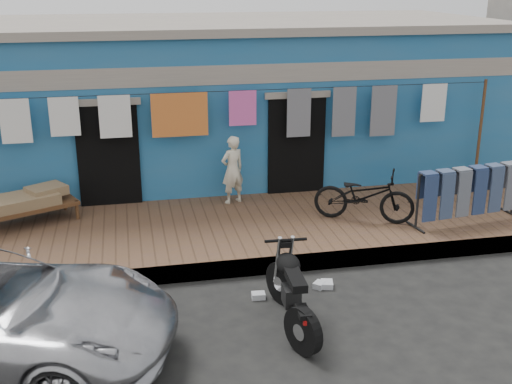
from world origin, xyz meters
name	(u,v)px	position (x,y,z in m)	size (l,w,h in m)	color
ground	(288,326)	(0.00, 0.00, 0.00)	(80.00, 80.00, 0.00)	black
sidewalk	(244,230)	(0.00, 3.00, 0.12)	(28.00, 3.00, 0.25)	brown
curb	(262,266)	(0.00, 1.55, 0.12)	(28.00, 0.10, 0.25)	gray
building	(210,98)	(0.00, 6.99, 1.69)	(12.20, 5.20, 3.36)	#1D5F98
clothesline	(213,118)	(-0.31, 4.25, 1.82)	(10.06, 0.06, 2.10)	brown
seated_person	(232,170)	(0.00, 4.10, 0.88)	(0.46, 0.30, 1.27)	beige
bicycle	(364,190)	(2.03, 2.74, 0.80)	(0.60, 1.69, 1.09)	black
motorcycle	(292,290)	(0.05, 0.00, 0.51)	(0.63, 1.60, 1.02)	black
charpoy	(28,208)	(-3.56, 3.77, 0.53)	(1.82, 1.40, 0.56)	brown
jeans_rack	(468,194)	(3.73, 2.34, 0.75)	(2.10, 0.69, 0.99)	black
litter_a	(258,296)	(-0.21, 0.81, 0.04)	(0.18, 0.14, 0.08)	silver
litter_b	(319,285)	(0.71, 0.94, 0.04)	(0.18, 0.13, 0.09)	silver
litter_c	(327,284)	(0.82, 0.95, 0.04)	(0.21, 0.17, 0.08)	silver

